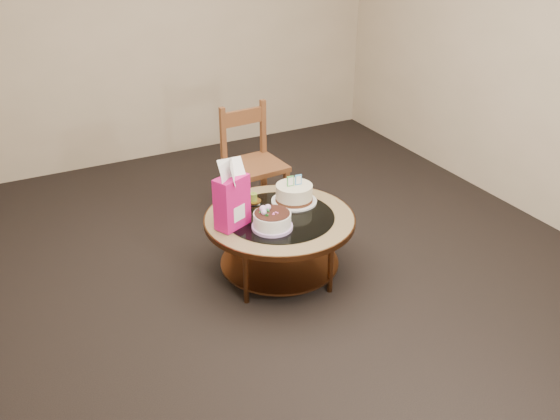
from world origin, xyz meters
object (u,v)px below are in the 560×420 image
gift_bag (232,195)px  decorated_cake (272,221)px  coffee_table (280,227)px  cream_cake (294,194)px  dining_chair (253,163)px

gift_bag → decorated_cake: bearing=-58.7°
coffee_table → decorated_cake: 0.22m
decorated_cake → cream_cake: 0.40m
cream_cake → dining_chair: (0.03, 0.75, -0.06)m
decorated_cake → gift_bag: (-0.21, 0.15, 0.17)m
decorated_cake → cream_cake: cream_cake is taller
decorated_cake → dining_chair: size_ratio=0.29×
cream_cake → dining_chair: bearing=92.2°
coffee_table → dining_chair: (0.22, 0.89, 0.09)m
cream_cake → dining_chair: dining_chair is taller
dining_chair → cream_cake: bearing=-96.3°
coffee_table → dining_chair: dining_chair is taller
coffee_table → decorated_cake: size_ratio=3.83×
decorated_cake → cream_cake: bearing=40.7°
dining_chair → gift_bag: bearing=-126.3°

